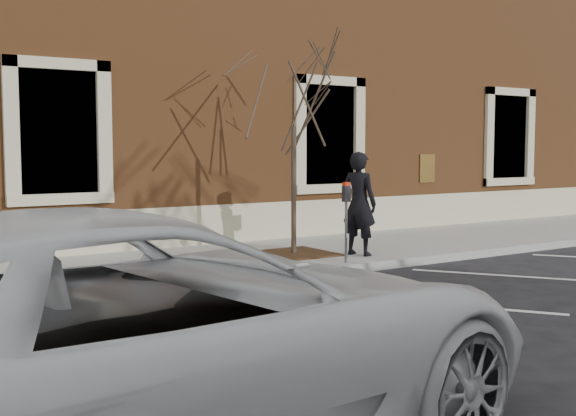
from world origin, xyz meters
TOP-DOWN VIEW (x-y plane):
  - ground at (0.00, 0.00)m, footprint 120.00×120.00m
  - sidewalk_near at (0.00, 1.75)m, footprint 40.00×3.50m
  - curb_near at (0.00, -0.05)m, footprint 40.00×0.12m
  - parking_stripes at (0.00, -2.20)m, footprint 28.00×4.40m
  - building_civic at (0.00, 7.74)m, footprint 40.00×8.62m
  - man at (1.61, 0.70)m, footprint 0.66×0.81m
  - parking_meter at (0.87, 0.12)m, footprint 0.13×0.10m
  - tree_grate at (0.65, 1.40)m, footprint 1.34×1.34m
  - sapling at (0.65, 1.40)m, footprint 2.55×2.55m
  - white_truck at (-5.02, -5.16)m, footprint 6.67×3.83m

SIDE VIEW (x-z plane):
  - ground at x=0.00m, z-range 0.00..0.00m
  - parking_stripes at x=0.00m, z-range 0.00..0.01m
  - sidewalk_near at x=0.00m, z-range 0.00..0.15m
  - curb_near at x=0.00m, z-range 0.00..0.15m
  - tree_grate at x=0.65m, z-range 0.15..0.18m
  - white_truck at x=-5.02m, z-range 0.00..1.75m
  - man at x=1.61m, z-range 0.15..2.05m
  - parking_meter at x=0.87m, z-range 0.42..1.80m
  - sapling at x=0.65m, z-range 1.00..5.26m
  - building_civic at x=0.00m, z-range 0.00..8.00m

